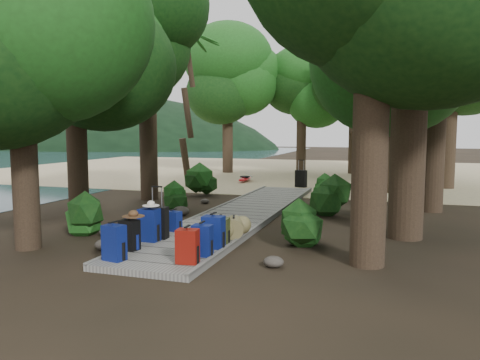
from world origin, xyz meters
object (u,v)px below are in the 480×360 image
(backpack_right_c, at_px, (213,230))
(backpack_left_d, at_px, (174,220))
(lone_suitcase_on_sand, at_px, (301,179))
(duffel_right_khaki, at_px, (234,227))
(suitcase_on_boardwalk, at_px, (158,223))
(backpack_left_a, at_px, (114,241))
(backpack_right_a, at_px, (187,244))
(sun_lounger, at_px, (363,177))
(backpack_right_b, at_px, (202,239))
(backpack_right_d, at_px, (220,229))
(backpack_left_b, at_px, (129,233))
(kayak, at_px, (245,178))
(backpack_left_c, at_px, (149,223))

(backpack_right_c, bearing_deg, backpack_left_d, 139.98)
(backpack_left_d, height_order, lone_suitcase_on_sand, lone_suitcase_on_sand)
(duffel_right_khaki, distance_m, suitcase_on_boardwalk, 1.66)
(backpack_left_a, bearing_deg, backpack_right_a, 21.16)
(sun_lounger, bearing_deg, suitcase_on_boardwalk, -123.69)
(backpack_left_d, bearing_deg, backpack_right_a, -47.26)
(backpack_right_b, distance_m, duffel_right_khaki, 1.68)
(suitcase_on_boardwalk, xyz_separation_m, lone_suitcase_on_sand, (1.07, 10.98, -0.08))
(backpack_right_d, relative_size, sun_lounger, 0.34)
(lone_suitcase_on_sand, bearing_deg, backpack_right_b, -72.71)
(backpack_left_b, xyz_separation_m, backpack_right_b, (1.52, 0.02, -0.00))
(kayak, bearing_deg, duffel_right_khaki, -74.88)
(backpack_left_d, distance_m, sun_lounger, 12.97)
(suitcase_on_boardwalk, distance_m, kayak, 12.46)
(sun_lounger, bearing_deg, backpack_right_d, -117.76)
(backpack_right_d, height_order, kayak, backpack_right_d)
(suitcase_on_boardwalk, relative_size, lone_suitcase_on_sand, 0.94)
(backpack_right_b, distance_m, lone_suitcase_on_sand, 12.01)
(backpack_right_b, xyz_separation_m, suitcase_on_boardwalk, (-1.47, 1.02, 0.02))
(kayak, bearing_deg, lone_suitcase_on_sand, -25.52)
(backpack_right_a, xyz_separation_m, backpack_right_c, (0.04, 1.14, 0.02))
(backpack_right_a, bearing_deg, backpack_right_b, 77.33)
(backpack_left_d, height_order, sun_lounger, backpack_left_d)
(suitcase_on_boardwalk, bearing_deg, lone_suitcase_on_sand, 80.51)
(suitcase_on_boardwalk, xyz_separation_m, kayak, (-1.88, 12.32, -0.27))
(kayak, bearing_deg, backpack_left_a, -83.20)
(suitcase_on_boardwalk, bearing_deg, backpack_right_c, -19.46)
(backpack_left_c, height_order, backpack_right_b, backpack_left_c)
(backpack_left_a, height_order, backpack_right_c, backpack_left_a)
(backpack_right_d, distance_m, duffel_right_khaki, 0.67)
(backpack_left_a, height_order, kayak, backpack_left_a)
(kayak, bearing_deg, sun_lounger, 8.94)
(backpack_left_b, height_order, backpack_right_c, backpack_right_c)
(backpack_left_d, height_order, duffel_right_khaki, backpack_left_d)
(kayak, bearing_deg, suitcase_on_boardwalk, -82.43)
(backpack_left_d, bearing_deg, lone_suitcase_on_sand, 95.54)
(backpack_left_b, xyz_separation_m, backpack_right_d, (1.49, 1.04, -0.03))
(backpack_left_c, bearing_deg, duffel_right_khaki, 31.68)
(backpack_right_b, bearing_deg, kayak, 101.80)
(backpack_left_b, bearing_deg, backpack_right_d, 44.14)
(backpack_left_d, xyz_separation_m, backpack_right_b, (1.48, -1.82, 0.07))
(backpack_right_a, distance_m, backpack_right_d, 1.54)
(backpack_left_d, height_order, backpack_right_a, backpack_right_a)
(backpack_right_b, bearing_deg, backpack_right_a, -99.20)
(backpack_left_b, distance_m, lone_suitcase_on_sand, 12.08)
(backpack_right_b, xyz_separation_m, duffel_right_khaki, (0.05, 1.68, -0.11))
(backpack_left_d, bearing_deg, backpack_left_b, -79.78)
(backpack_left_c, relative_size, lone_suitcase_on_sand, 1.04)
(backpack_left_b, bearing_deg, lone_suitcase_on_sand, 93.94)
(backpack_right_a, bearing_deg, backpack_right_d, 83.16)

